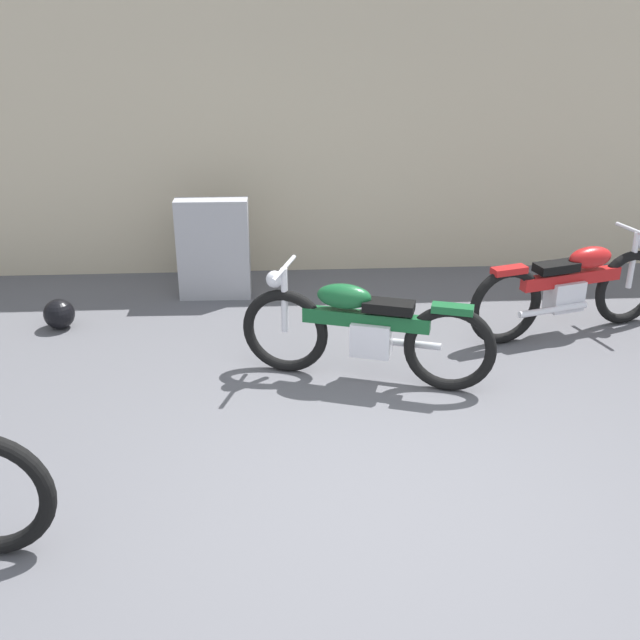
{
  "coord_description": "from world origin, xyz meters",
  "views": [
    {
      "loc": [
        -0.61,
        -3.77,
        2.86
      ],
      "look_at": [
        -0.3,
        1.47,
        0.55
      ],
      "focal_mm": 42.78,
      "sensor_mm": 36.0,
      "label": 1
    }
  ],
  "objects_px": {
    "stone_marker": "(213,249)",
    "helmet": "(59,314)",
    "motorcycle_red": "(572,288)",
    "motorcycle_green": "(363,330)"
  },
  "relations": [
    {
      "from": "stone_marker",
      "to": "helmet",
      "type": "distance_m",
      "value": 1.56
    },
    {
      "from": "stone_marker",
      "to": "motorcycle_red",
      "type": "xyz_separation_m",
      "value": [
        3.2,
        -1.04,
        -0.07
      ]
    },
    {
      "from": "motorcycle_green",
      "to": "stone_marker",
      "type": "bearing_deg",
      "value": -37.43
    },
    {
      "from": "stone_marker",
      "to": "helmet",
      "type": "xyz_separation_m",
      "value": [
        -1.36,
        -0.68,
        -0.36
      ]
    },
    {
      "from": "helmet",
      "to": "motorcycle_red",
      "type": "bearing_deg",
      "value": -4.55
    },
    {
      "from": "stone_marker",
      "to": "motorcycle_green",
      "type": "distance_m",
      "value": 2.22
    },
    {
      "from": "motorcycle_red",
      "to": "motorcycle_green",
      "type": "height_order",
      "value": "motorcycle_green"
    },
    {
      "from": "helmet",
      "to": "motorcycle_green",
      "type": "distance_m",
      "value": 2.89
    },
    {
      "from": "stone_marker",
      "to": "helmet",
      "type": "bearing_deg",
      "value": -153.6
    },
    {
      "from": "motorcycle_red",
      "to": "motorcycle_green",
      "type": "xyz_separation_m",
      "value": [
        -1.93,
        -0.78,
        0.0
      ]
    }
  ]
}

